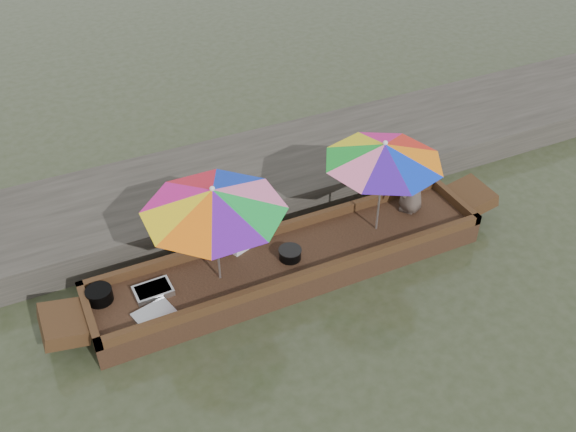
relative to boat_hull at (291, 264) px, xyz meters
name	(u,v)px	position (x,y,z in m)	size (l,w,h in m)	color
water	(291,273)	(0.00, 0.00, -0.17)	(80.00, 80.00, 0.00)	#2C341D
dock	(235,182)	(0.00, 2.20, 0.08)	(22.00, 2.20, 0.50)	#2D2B26
boat_hull	(291,264)	(0.00, 0.00, 0.00)	(5.89, 1.20, 0.35)	black
cooking_pot	(99,295)	(-2.69, 0.28, 0.27)	(0.35, 0.35, 0.19)	black
tray_crayfish	(153,291)	(-2.02, 0.10, 0.22)	(0.50, 0.35, 0.09)	silver
tray_scallop	(154,314)	(-2.13, -0.31, 0.21)	(0.50, 0.35, 0.06)	silver
charcoal_grill	(290,254)	(-0.04, -0.05, 0.25)	(0.31, 0.31, 0.15)	black
supply_bag	(239,242)	(-0.63, 0.45, 0.30)	(0.28, 0.22, 0.26)	silver
vendor	(414,179)	(2.18, 0.20, 0.75)	(0.56, 0.37, 1.15)	#4A3E37
umbrella_bow	(216,235)	(-1.09, 0.00, 0.95)	(1.92, 1.92, 1.55)	#0C32D8
umbrella_stern	(381,187)	(1.44, 0.00, 0.95)	(1.74, 1.74, 1.55)	red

